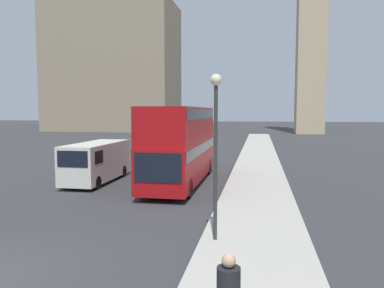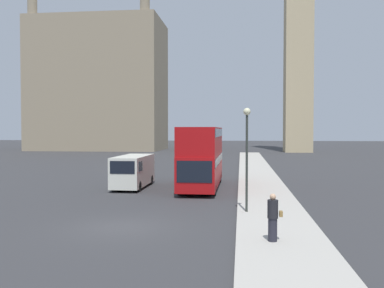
% 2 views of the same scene
% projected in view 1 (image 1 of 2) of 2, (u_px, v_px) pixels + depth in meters
% --- Properties ---
extents(building_block_distant, '(26.90, 15.64, 33.15)m').
position_uv_depth(building_block_distant, '(114.00, 68.00, 81.64)').
color(building_block_distant, gray).
rests_on(building_block_distant, ground_plane).
extents(red_double_decker_bus, '(2.53, 10.09, 4.41)m').
position_uv_depth(red_double_decker_bus, '(181.00, 142.00, 21.51)').
color(red_double_decker_bus, '#A80F11').
rests_on(red_double_decker_bus, ground_plane).
extents(white_van, '(2.02, 5.78, 2.34)m').
position_uv_depth(white_van, '(96.00, 161.00, 21.96)').
color(white_van, silver).
rests_on(white_van, ground_plane).
extents(street_lamp, '(0.36, 0.36, 5.17)m').
position_uv_depth(street_lamp, '(216.00, 130.00, 11.51)').
color(street_lamp, '#2D332D').
rests_on(street_lamp, sidewalk_strip).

